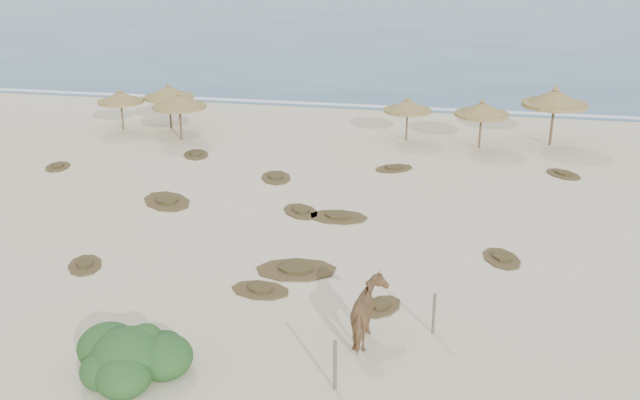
# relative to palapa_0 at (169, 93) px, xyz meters

# --- Properties ---
(ground) EXTENTS (160.00, 160.00, 0.00)m
(ground) POSITION_rel_palapa_0_xyz_m (10.52, -18.00, -2.06)
(ground) COLOR beige
(ground) RESTS_ON ground
(ocean) EXTENTS (200.00, 100.00, 0.01)m
(ocean) POSITION_rel_palapa_0_xyz_m (10.52, 57.00, -2.05)
(ocean) COLOR #29507C
(ocean) RESTS_ON ground
(foam_line) EXTENTS (70.00, 0.60, 0.01)m
(foam_line) POSITION_rel_palapa_0_xyz_m (10.52, 8.00, -2.05)
(foam_line) COLOR white
(foam_line) RESTS_ON ground
(palapa_0) EXTENTS (3.19, 3.19, 2.65)m
(palapa_0) POSITION_rel_palapa_0_xyz_m (0.00, 0.00, 0.00)
(palapa_0) COLOR brown
(palapa_0) RESTS_ON ground
(palapa_1) EXTENTS (3.16, 3.16, 2.39)m
(palapa_1) POSITION_rel_palapa_0_xyz_m (-2.53, -0.91, -0.20)
(palapa_1) COLOR brown
(palapa_1) RESTS_ON ground
(palapa_2) EXTENTS (3.10, 3.10, 2.70)m
(palapa_2) POSITION_rel_palapa_0_xyz_m (1.56, -2.26, 0.04)
(palapa_2) COLOR brown
(palapa_2) RESTS_ON ground
(palapa_3) EXTENTS (3.04, 3.04, 2.40)m
(palapa_3) POSITION_rel_palapa_0_xyz_m (13.52, 0.16, -0.19)
(palapa_3) COLOR brown
(palapa_3) RESTS_ON ground
(palapa_4) EXTENTS (3.01, 3.01, 2.62)m
(palapa_4) POSITION_rel_palapa_0_xyz_m (17.39, -0.62, -0.02)
(palapa_4) COLOR brown
(palapa_4) RESTS_ON ground
(palapa_5) EXTENTS (3.67, 3.67, 3.19)m
(palapa_5) POSITION_rel_palapa_0_xyz_m (21.07, 0.73, 0.42)
(palapa_5) COLOR brown
(palapa_5) RESTS_ON ground
(horse) EXTENTS (0.98, 2.02, 1.68)m
(horse) POSITION_rel_palapa_0_xyz_m (14.40, -20.68, -1.22)
(horse) COLOR olive
(horse) RESTS_ON ground
(fence_post_near) EXTENTS (0.10, 0.10, 1.33)m
(fence_post_near) POSITION_rel_palapa_0_xyz_m (13.92, -23.02, -1.39)
(fence_post_near) COLOR #675D4D
(fence_post_near) RESTS_ON ground
(fence_post_far) EXTENTS (0.10, 0.10, 1.21)m
(fence_post_far) POSITION_rel_palapa_0_xyz_m (16.10, -19.89, -1.45)
(fence_post_far) COLOR #675D4D
(fence_post_far) RESTS_ON ground
(bush) EXTENTS (3.07, 2.71, 1.38)m
(bush) POSITION_rel_palapa_0_xyz_m (8.77, -23.37, -1.61)
(bush) COLOR #2B5323
(bush) RESTS_ON ground
(scrub_1) EXTENTS (3.12, 3.12, 0.16)m
(scrub_1) POSITION_rel_palapa_0_xyz_m (4.68, -11.59, -2.01)
(scrub_1) COLOR brown
(scrub_1) RESTS_ON ground
(scrub_2) EXTENTS (2.16, 2.29, 0.16)m
(scrub_2) POSITION_rel_palapa_0_xyz_m (10.40, -11.61, -2.01)
(scrub_2) COLOR brown
(scrub_2) RESTS_ON ground
(scrub_3) EXTENTS (2.35, 1.55, 0.16)m
(scrub_3) POSITION_rel_palapa_0_xyz_m (11.98, -11.89, -2.01)
(scrub_3) COLOR brown
(scrub_3) RESTS_ON ground
(scrub_4) EXTENTS (1.70, 2.10, 0.16)m
(scrub_4) POSITION_rel_palapa_0_xyz_m (18.12, -14.57, -2.01)
(scrub_4) COLOR brown
(scrub_4) RESTS_ON ground
(scrub_6) EXTENTS (1.92, 2.26, 0.16)m
(scrub_6) POSITION_rel_palapa_0_xyz_m (3.40, -4.91, -2.01)
(scrub_6) COLOR brown
(scrub_6) RESTS_ON ground
(scrub_7) EXTENTS (2.28, 2.16, 0.16)m
(scrub_7) POSITION_rel_palapa_0_xyz_m (13.44, -5.18, -2.01)
(scrub_7) COLOR brown
(scrub_7) RESTS_ON ground
(scrub_8) EXTENTS (1.57, 1.97, 0.16)m
(scrub_8) POSITION_rel_palapa_0_xyz_m (-2.34, -8.17, -2.01)
(scrub_8) COLOR brown
(scrub_8) RESTS_ON ground
(scrub_9) EXTENTS (2.97, 2.23, 0.16)m
(scrub_9) POSITION_rel_palapa_0_xyz_m (11.47, -16.83, -2.01)
(scrub_9) COLOR brown
(scrub_9) RESTS_ON ground
(scrub_10) EXTENTS (2.09, 2.22, 0.16)m
(scrub_10) POSITION_rel_palapa_0_xyz_m (21.21, -4.48, -2.01)
(scrub_10) COLOR brown
(scrub_10) RESTS_ON ground
(scrub_11) EXTENTS (1.74, 2.01, 0.16)m
(scrub_11) POSITION_rel_palapa_0_xyz_m (4.48, -17.92, -2.01)
(scrub_11) COLOR brown
(scrub_11) RESTS_ON ground
(scrub_12) EXTENTS (1.57, 1.83, 0.16)m
(scrub_12) POSITION_rel_palapa_0_xyz_m (14.51, -18.76, -2.01)
(scrub_12) COLOR brown
(scrub_12) RESTS_ON ground
(scrub_13) EXTENTS (1.97, 2.41, 0.16)m
(scrub_13) POSITION_rel_palapa_0_xyz_m (8.31, -7.65, -2.01)
(scrub_13) COLOR brown
(scrub_13) RESTS_ON ground
(scrub_14) EXTENTS (2.00, 1.42, 0.16)m
(scrub_14) POSITION_rel_palapa_0_xyz_m (10.72, -18.46, -2.01)
(scrub_14) COLOR brown
(scrub_14) RESTS_ON ground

